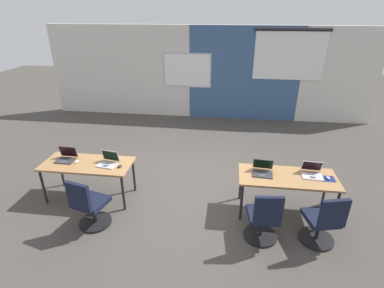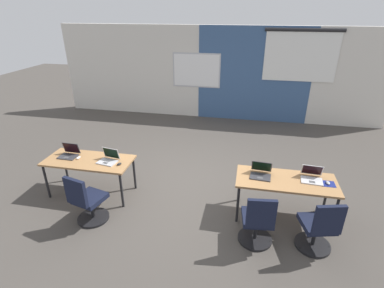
{
  "view_description": "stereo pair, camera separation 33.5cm",
  "coord_description": "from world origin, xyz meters",
  "px_view_note": "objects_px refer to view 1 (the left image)",
  "views": [
    {
      "loc": [
        0.71,
        -4.91,
        3.25
      ],
      "look_at": [
        0.08,
        -0.04,
        0.95
      ],
      "focal_mm": 27.3,
      "sensor_mm": 36.0,
      "label": 1
    },
    {
      "loc": [
        1.04,
        -4.85,
        3.25
      ],
      "look_at": [
        0.08,
        -0.04,
        0.95
      ],
      "focal_mm": 27.3,
      "sensor_mm": 36.0,
      "label": 2
    }
  ],
  "objects_px": {
    "mouse_near_left_inner": "(120,166)",
    "laptop_near_right_inner": "(263,171)",
    "chair_near_right_end": "(323,223)",
    "mouse_near_left_end": "(76,161)",
    "laptop_near_left_end": "(66,157)",
    "laptop_near_right_end": "(312,173)",
    "chair_near_right_inner": "(263,220)",
    "chair_near_left_inner": "(90,207)",
    "laptop_near_left_inner": "(108,162)",
    "desk_near_left": "(88,166)",
    "desk_near_right": "(287,179)",
    "mouse_near_right_end": "(328,178)"
  },
  "relations": [
    {
      "from": "desk_near_left",
      "to": "chair_near_left_inner",
      "type": "xyz_separation_m",
      "value": [
        0.36,
        -0.78,
        -0.28
      ]
    },
    {
      "from": "laptop_near_left_inner",
      "to": "mouse_near_left_inner",
      "type": "height_order",
      "value": "laptop_near_left_inner"
    },
    {
      "from": "mouse_near_right_end",
      "to": "chair_near_right_end",
      "type": "xyz_separation_m",
      "value": [
        -0.2,
        -0.71,
        -0.36
      ]
    },
    {
      "from": "desk_near_right",
      "to": "chair_near_left_inner",
      "type": "height_order",
      "value": "chair_near_left_inner"
    },
    {
      "from": "laptop_near_left_end",
      "to": "mouse_near_left_end",
      "type": "xyz_separation_m",
      "value": [
        0.22,
        -0.06,
        -0.03
      ]
    },
    {
      "from": "mouse_near_left_end",
      "to": "mouse_near_right_end",
      "type": "height_order",
      "value": "mouse_near_right_end"
    },
    {
      "from": "laptop_near_left_inner",
      "to": "laptop_near_right_inner",
      "type": "bearing_deg",
      "value": 10.47
    },
    {
      "from": "mouse_near_left_end",
      "to": "laptop_near_right_end",
      "type": "distance_m",
      "value": 4.1
    },
    {
      "from": "desk_near_right",
      "to": "chair_near_right_end",
      "type": "distance_m",
      "value": 0.88
    },
    {
      "from": "desk_near_left",
      "to": "laptop_near_right_end",
      "type": "distance_m",
      "value": 3.9
    },
    {
      "from": "mouse_near_right_end",
      "to": "chair_near_right_inner",
      "type": "distance_m",
      "value": 1.35
    },
    {
      "from": "desk_near_right",
      "to": "laptop_near_right_end",
      "type": "xyz_separation_m",
      "value": [
        0.4,
        0.09,
        0.11
      ]
    },
    {
      "from": "mouse_near_left_inner",
      "to": "mouse_near_left_end",
      "type": "height_order",
      "value": "same"
    },
    {
      "from": "desk_near_right",
      "to": "laptop_near_left_end",
      "type": "xyz_separation_m",
      "value": [
        -3.92,
        0.06,
        0.11
      ]
    },
    {
      "from": "chair_near_left_inner",
      "to": "laptop_near_right_end",
      "type": "height_order",
      "value": "laptop_near_right_end"
    },
    {
      "from": "laptop_near_right_end",
      "to": "laptop_near_right_inner",
      "type": "bearing_deg",
      "value": -173.02
    },
    {
      "from": "laptop_near_right_end",
      "to": "chair_near_right_end",
      "type": "height_order",
      "value": "laptop_near_right_end"
    },
    {
      "from": "desk_near_right",
      "to": "mouse_near_right_end",
      "type": "relative_size",
      "value": 15.13
    },
    {
      "from": "mouse_near_left_inner",
      "to": "laptop_near_right_end",
      "type": "xyz_separation_m",
      "value": [
        3.26,
        0.16,
        0.03
      ]
    },
    {
      "from": "desk_near_left",
      "to": "mouse_near_left_end",
      "type": "relative_size",
      "value": 15.39
    },
    {
      "from": "mouse_near_left_end",
      "to": "chair_near_right_end",
      "type": "bearing_deg",
      "value": -9.79
    },
    {
      "from": "mouse_near_left_end",
      "to": "laptop_near_left_end",
      "type": "bearing_deg",
      "value": 164.48
    },
    {
      "from": "laptop_near_left_end",
      "to": "mouse_near_right_end",
      "type": "xyz_separation_m",
      "value": [
        4.55,
        -0.06,
        -0.03
      ]
    },
    {
      "from": "desk_near_left",
      "to": "chair_near_right_inner",
      "type": "height_order",
      "value": "chair_near_right_inner"
    },
    {
      "from": "mouse_near_left_inner",
      "to": "laptop_near_right_end",
      "type": "relative_size",
      "value": 0.32
    },
    {
      "from": "laptop_near_left_end",
      "to": "chair_near_right_inner",
      "type": "distance_m",
      "value": 3.61
    },
    {
      "from": "desk_near_right",
      "to": "mouse_near_left_inner",
      "type": "distance_m",
      "value": 2.86
    },
    {
      "from": "laptop_near_right_end",
      "to": "chair_near_right_inner",
      "type": "xyz_separation_m",
      "value": [
        -0.83,
        -0.84,
        -0.39
      ]
    },
    {
      "from": "mouse_near_left_inner",
      "to": "chair_near_right_inner",
      "type": "bearing_deg",
      "value": -15.51
    },
    {
      "from": "desk_near_left",
      "to": "mouse_near_left_inner",
      "type": "bearing_deg",
      "value": -6.55
    },
    {
      "from": "mouse_near_right_end",
      "to": "chair_near_right_end",
      "type": "height_order",
      "value": "chair_near_right_end"
    },
    {
      "from": "laptop_near_left_inner",
      "to": "laptop_near_right_inner",
      "type": "xyz_separation_m",
      "value": [
        2.69,
        0.04,
        -0.0
      ]
    },
    {
      "from": "mouse_near_left_inner",
      "to": "chair_near_right_inner",
      "type": "distance_m",
      "value": 2.55
    },
    {
      "from": "mouse_near_left_inner",
      "to": "mouse_near_left_end",
      "type": "relative_size",
      "value": 1.1
    },
    {
      "from": "mouse_near_right_end",
      "to": "desk_near_left",
      "type": "bearing_deg",
      "value": -180.0
    },
    {
      "from": "mouse_near_left_inner",
      "to": "mouse_near_right_end",
      "type": "distance_m",
      "value": 3.49
    },
    {
      "from": "chair_near_left_inner",
      "to": "mouse_near_right_end",
      "type": "xyz_separation_m",
      "value": [
        3.77,
        0.78,
        0.36
      ]
    },
    {
      "from": "laptop_near_right_end",
      "to": "chair_near_right_inner",
      "type": "bearing_deg",
      "value": -130.4
    },
    {
      "from": "mouse_near_left_inner",
      "to": "chair_near_right_end",
      "type": "bearing_deg",
      "value": -10.94
    },
    {
      "from": "chair_near_left_inner",
      "to": "laptop_near_left_end",
      "type": "bearing_deg",
      "value": -32.92
    },
    {
      "from": "laptop_near_left_inner",
      "to": "laptop_near_right_end",
      "type": "bearing_deg",
      "value": 10.93
    },
    {
      "from": "laptop_near_left_inner",
      "to": "desk_near_left",
      "type": "bearing_deg",
      "value": -168.42
    },
    {
      "from": "desk_near_right",
      "to": "chair_near_left_inner",
      "type": "bearing_deg",
      "value": -165.97
    },
    {
      "from": "laptop_near_left_inner",
      "to": "chair_near_right_inner",
      "type": "distance_m",
      "value": 2.81
    },
    {
      "from": "chair_near_left_inner",
      "to": "chair_near_right_end",
      "type": "relative_size",
      "value": 1.0
    },
    {
      "from": "chair_near_left_inner",
      "to": "laptop_near_right_inner",
      "type": "relative_size",
      "value": 2.59
    },
    {
      "from": "mouse_near_left_inner",
      "to": "desk_near_right",
      "type": "bearing_deg",
      "value": 1.47
    },
    {
      "from": "mouse_near_left_inner",
      "to": "laptop_near_right_inner",
      "type": "xyz_separation_m",
      "value": [
        2.45,
        0.12,
        0.03
      ]
    },
    {
      "from": "laptop_near_left_end",
      "to": "chair_near_right_inner",
      "type": "bearing_deg",
      "value": -11.44
    },
    {
      "from": "desk_near_left",
      "to": "laptop_near_left_inner",
      "type": "xyz_separation_m",
      "value": [
        0.4,
        0.01,
        0.11
      ]
    }
  ]
}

